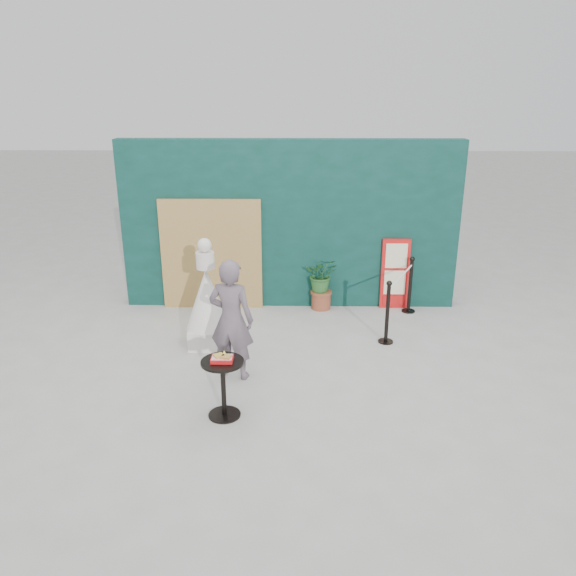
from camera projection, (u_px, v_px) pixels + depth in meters
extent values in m
plane|color=#ADAAA5|center=(287.00, 387.00, 7.58)|extent=(60.00, 60.00, 0.00)
cube|color=#0A2F26|center=(290.00, 225.00, 10.04)|extent=(6.00, 0.30, 3.00)
cube|color=tan|center=(211.00, 255.00, 10.03)|extent=(1.80, 0.08, 2.00)
imported|color=#62545D|center=(231.00, 320.00, 7.60)|extent=(0.70, 0.55, 1.71)
cube|color=red|center=(395.00, 274.00, 10.12)|extent=(0.50, 0.06, 1.30)
cube|color=beige|center=(396.00, 256.00, 9.96)|extent=(0.38, 0.02, 0.45)
cube|color=beige|center=(395.00, 282.00, 10.13)|extent=(0.38, 0.02, 0.45)
cube|color=red|center=(393.00, 300.00, 10.25)|extent=(0.38, 0.02, 0.18)
cube|color=white|center=(209.00, 336.00, 8.78)|extent=(0.58, 0.58, 0.32)
cone|color=silver|center=(207.00, 298.00, 8.56)|extent=(0.68, 0.68, 0.95)
cylinder|color=white|center=(205.00, 260.00, 8.36)|extent=(0.27, 0.27, 0.25)
sphere|color=silver|center=(204.00, 245.00, 8.28)|extent=(0.21, 0.21, 0.21)
cylinder|color=black|center=(225.00, 415.00, 6.93)|extent=(0.40, 0.40, 0.02)
cylinder|color=black|center=(224.00, 390.00, 6.81)|extent=(0.06, 0.06, 0.72)
cylinder|color=black|center=(222.00, 362.00, 6.69)|extent=(0.52, 0.52, 0.03)
cube|color=red|center=(222.00, 359.00, 6.67)|extent=(0.26, 0.19, 0.05)
cube|color=#F02044|center=(222.00, 357.00, 6.67)|extent=(0.24, 0.17, 0.00)
cube|color=#E0C152|center=(219.00, 355.00, 6.67)|extent=(0.15, 0.14, 0.02)
cube|color=gold|center=(226.00, 357.00, 6.64)|extent=(0.13, 0.13, 0.02)
cone|color=#FCFF43|center=(224.00, 353.00, 6.70)|extent=(0.06, 0.06, 0.06)
cylinder|color=brown|center=(321.00, 301.00, 10.25)|extent=(0.35, 0.35, 0.29)
cylinder|color=brown|center=(321.00, 292.00, 10.19)|extent=(0.39, 0.39, 0.05)
imported|color=#265A27|center=(322.00, 274.00, 10.07)|extent=(0.58, 0.50, 0.64)
cylinder|color=black|center=(386.00, 341.00, 8.93)|extent=(0.24, 0.24, 0.02)
cylinder|color=black|center=(387.00, 314.00, 8.77)|extent=(0.06, 0.06, 0.96)
sphere|color=black|center=(389.00, 283.00, 8.60)|extent=(0.09, 0.09, 0.09)
cylinder|color=black|center=(408.00, 311.00, 10.14)|extent=(0.24, 0.24, 0.02)
cylinder|color=black|center=(410.00, 287.00, 9.98)|extent=(0.06, 0.06, 0.96)
sphere|color=black|center=(412.00, 259.00, 9.81)|extent=(0.09, 0.09, 0.09)
cylinder|color=silver|center=(401.00, 277.00, 9.24)|extent=(0.63, 1.31, 0.03)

